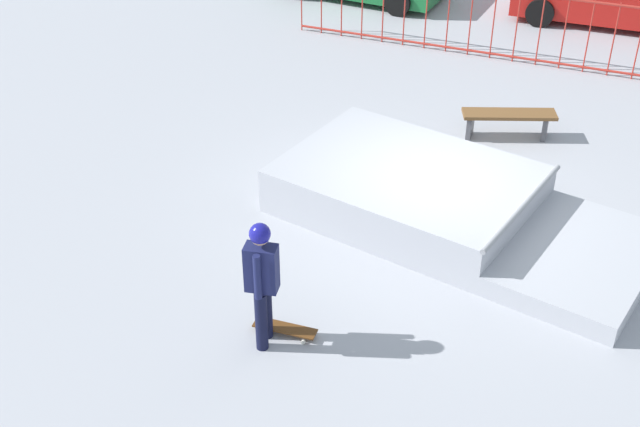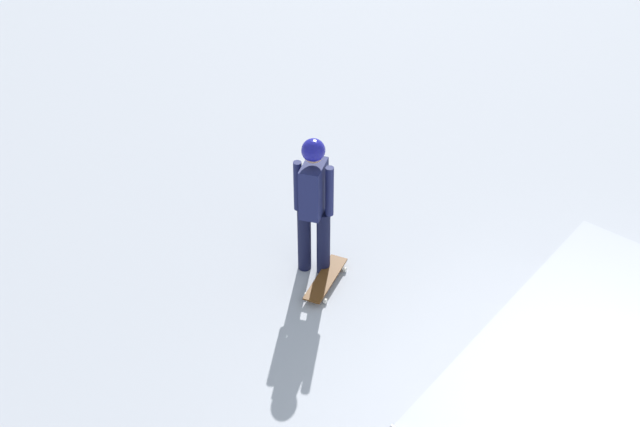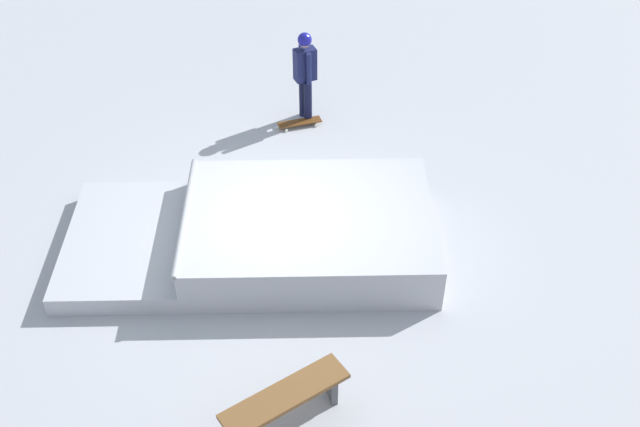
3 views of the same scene
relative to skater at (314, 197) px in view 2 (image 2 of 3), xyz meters
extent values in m
cube|color=#B0B3BB|center=(0.90, 3.46, -0.66)|extent=(4.16, 3.45, 0.70)
cylinder|color=black|center=(0.01, -0.11, -0.60)|extent=(0.15, 0.15, 0.82)
cylinder|color=black|center=(-0.01, 0.11, -0.60)|extent=(0.15, 0.15, 0.82)
cube|color=#191E4C|center=(0.00, 0.00, 0.11)|extent=(0.40, 0.27, 0.60)
cylinder|color=#191E4C|center=(0.02, -0.17, 0.11)|extent=(0.09, 0.09, 0.60)
cylinder|color=#191E4C|center=(-0.02, 0.17, 0.11)|extent=(0.09, 0.09, 0.60)
sphere|color=tan|center=(0.00, 0.00, 0.56)|extent=(0.22, 0.22, 0.22)
sphere|color=navy|center=(0.00, 0.00, 0.59)|extent=(0.25, 0.25, 0.25)
cube|color=#593314|center=(0.18, 0.22, -0.93)|extent=(0.80, 0.21, 0.02)
cylinder|color=silver|center=(-0.10, 0.10, -0.98)|extent=(0.06, 0.03, 0.06)
cylinder|color=silver|center=(-0.10, 0.33, -0.98)|extent=(0.06, 0.03, 0.06)
cylinder|color=silver|center=(0.46, 0.11, -0.98)|extent=(0.06, 0.03, 0.06)
cylinder|color=silver|center=(0.46, 0.34, -0.98)|extent=(0.06, 0.03, 0.06)
camera|label=1|loc=(3.15, -7.02, 5.91)|focal=46.89mm
camera|label=2|loc=(6.71, 3.06, 5.40)|focal=48.46mm
camera|label=3|loc=(3.14, 11.61, 6.81)|focal=43.02mm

